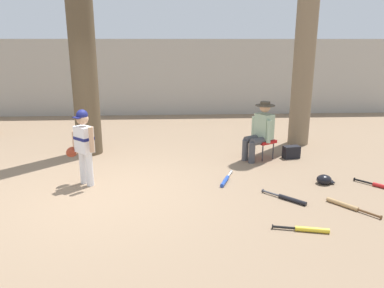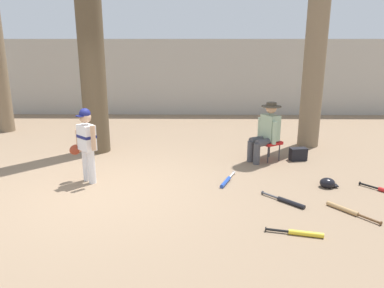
{
  "view_description": "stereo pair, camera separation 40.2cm",
  "coord_description": "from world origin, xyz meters",
  "px_view_note": "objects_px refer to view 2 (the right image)",
  "views": [
    {
      "loc": [
        1.19,
        -5.66,
        2.39
      ],
      "look_at": [
        1.51,
        0.22,
        0.75
      ],
      "focal_mm": 34.82,
      "sensor_mm": 36.0,
      "label": 1
    },
    {
      "loc": [
        1.59,
        -5.67,
        2.39
      ],
      "look_at": [
        1.51,
        0.22,
        0.75
      ],
      "focal_mm": 34.82,
      "sensor_mm": 36.0,
      "label": 2
    }
  ],
  "objects_px": {
    "bat_blue_youth": "(227,181)",
    "batting_helmet_black": "(328,183)",
    "tree_near_player": "(89,21)",
    "folding_stool": "(269,143)",
    "seated_spectator": "(266,130)",
    "bat_yellow_trainer": "(301,233)",
    "bat_wood_tan": "(346,210)",
    "tree_behind_spectator": "(317,31)",
    "handbag_beside_stool": "(298,154)",
    "young_ballplayer": "(86,141)",
    "bat_black_composite": "(288,201)"
  },
  "relations": [
    {
      "from": "bat_wood_tan",
      "to": "bat_yellow_trainer",
      "type": "distance_m",
      "value": 1.07
    },
    {
      "from": "tree_near_player",
      "to": "folding_stool",
      "type": "height_order",
      "value": "tree_near_player"
    },
    {
      "from": "young_ballplayer",
      "to": "bat_wood_tan",
      "type": "xyz_separation_m",
      "value": [
        4.05,
        -1.16,
        -0.71
      ]
    },
    {
      "from": "batting_helmet_black",
      "to": "tree_behind_spectator",
      "type": "bearing_deg",
      "value": 81.08
    },
    {
      "from": "seated_spectator",
      "to": "bat_blue_youth",
      "type": "distance_m",
      "value": 1.65
    },
    {
      "from": "young_ballplayer",
      "to": "bat_black_composite",
      "type": "height_order",
      "value": "young_ballplayer"
    },
    {
      "from": "bat_blue_youth",
      "to": "batting_helmet_black",
      "type": "bearing_deg",
      "value": -6.18
    },
    {
      "from": "bat_blue_youth",
      "to": "bat_black_composite",
      "type": "relative_size",
      "value": 1.21
    },
    {
      "from": "folding_stool",
      "to": "bat_black_composite",
      "type": "relative_size",
      "value": 0.92
    },
    {
      "from": "bat_black_composite",
      "to": "bat_blue_youth",
      "type": "bearing_deg",
      "value": 135.51
    },
    {
      "from": "seated_spectator",
      "to": "bat_wood_tan",
      "type": "bearing_deg",
      "value": -72.43
    },
    {
      "from": "bat_wood_tan",
      "to": "tree_near_player",
      "type": "bearing_deg",
      "value": 145.13
    },
    {
      "from": "bat_blue_youth",
      "to": "bat_black_composite",
      "type": "height_order",
      "value": "same"
    },
    {
      "from": "tree_near_player",
      "to": "handbag_beside_stool",
      "type": "bearing_deg",
      "value": -8.21
    },
    {
      "from": "tree_near_player",
      "to": "bat_black_composite",
      "type": "relative_size",
      "value": 10.92
    },
    {
      "from": "seated_spectator",
      "to": "handbag_beside_stool",
      "type": "distance_m",
      "value": 0.86
    },
    {
      "from": "handbag_beside_stool",
      "to": "bat_wood_tan",
      "type": "height_order",
      "value": "handbag_beside_stool"
    },
    {
      "from": "young_ballplayer",
      "to": "batting_helmet_black",
      "type": "relative_size",
      "value": 4.34
    },
    {
      "from": "tree_near_player",
      "to": "bat_black_composite",
      "type": "height_order",
      "value": "tree_near_player"
    },
    {
      "from": "tree_near_player",
      "to": "bat_yellow_trainer",
      "type": "xyz_separation_m",
      "value": [
        3.54,
        -3.73,
        -2.75
      ]
    },
    {
      "from": "young_ballplayer",
      "to": "handbag_beside_stool",
      "type": "height_order",
      "value": "young_ballplayer"
    },
    {
      "from": "seated_spectator",
      "to": "bat_yellow_trainer",
      "type": "bearing_deg",
      "value": -91.38
    },
    {
      "from": "folding_stool",
      "to": "young_ballplayer",
      "type": "bearing_deg",
      "value": -159.26
    },
    {
      "from": "young_ballplayer",
      "to": "bat_wood_tan",
      "type": "distance_m",
      "value": 4.28
    },
    {
      "from": "folding_stool",
      "to": "handbag_beside_stool",
      "type": "relative_size",
      "value": 1.61
    },
    {
      "from": "bat_wood_tan",
      "to": "batting_helmet_black",
      "type": "bearing_deg",
      "value": 87.18
    },
    {
      "from": "folding_stool",
      "to": "bat_wood_tan",
      "type": "xyz_separation_m",
      "value": [
        0.67,
        -2.44,
        -0.33
      ]
    },
    {
      "from": "seated_spectator",
      "to": "bat_yellow_trainer",
      "type": "xyz_separation_m",
      "value": [
        -0.07,
        -3.07,
        -0.61
      ]
    },
    {
      "from": "young_ballplayer",
      "to": "bat_wood_tan",
      "type": "height_order",
      "value": "young_ballplayer"
    },
    {
      "from": "seated_spectator",
      "to": "handbag_beside_stool",
      "type": "bearing_deg",
      "value": 2.94
    },
    {
      "from": "young_ballplayer",
      "to": "folding_stool",
      "type": "distance_m",
      "value": 3.63
    },
    {
      "from": "tree_behind_spectator",
      "to": "seated_spectator",
      "type": "bearing_deg",
      "value": -135.88
    },
    {
      "from": "tree_near_player",
      "to": "batting_helmet_black",
      "type": "relative_size",
      "value": 21.62
    },
    {
      "from": "handbag_beside_stool",
      "to": "bat_yellow_trainer",
      "type": "relative_size",
      "value": 0.47
    },
    {
      "from": "folding_stool",
      "to": "bat_wood_tan",
      "type": "height_order",
      "value": "folding_stool"
    },
    {
      "from": "handbag_beside_stool",
      "to": "bat_black_composite",
      "type": "distance_m",
      "value": 2.26
    },
    {
      "from": "tree_behind_spectator",
      "to": "bat_black_composite",
      "type": "relative_size",
      "value": 9.88
    },
    {
      "from": "bat_black_composite",
      "to": "bat_yellow_trainer",
      "type": "relative_size",
      "value": 0.83
    },
    {
      "from": "folding_stool",
      "to": "bat_black_composite",
      "type": "bearing_deg",
      "value": -92.81
    },
    {
      "from": "folding_stool",
      "to": "batting_helmet_black",
      "type": "height_order",
      "value": "folding_stool"
    },
    {
      "from": "bat_blue_youth",
      "to": "handbag_beside_stool",
      "type": "bearing_deg",
      "value": 39.38
    },
    {
      "from": "tree_near_player",
      "to": "bat_wood_tan",
      "type": "relative_size",
      "value": 9.42
    },
    {
      "from": "young_ballplayer",
      "to": "seated_spectator",
      "type": "height_order",
      "value": "young_ballplayer"
    },
    {
      "from": "bat_black_composite",
      "to": "bat_wood_tan",
      "type": "height_order",
      "value": "same"
    },
    {
      "from": "bat_blue_youth",
      "to": "batting_helmet_black",
      "type": "height_order",
      "value": "batting_helmet_black"
    },
    {
      "from": "tree_near_player",
      "to": "seated_spectator",
      "type": "bearing_deg",
      "value": -10.3
    },
    {
      "from": "tree_near_player",
      "to": "folding_stool",
      "type": "distance_m",
      "value": 4.46
    },
    {
      "from": "tree_near_player",
      "to": "bat_yellow_trainer",
      "type": "relative_size",
      "value": 9.03
    },
    {
      "from": "bat_blue_youth",
      "to": "bat_black_composite",
      "type": "bearing_deg",
      "value": -44.49
    },
    {
      "from": "bat_wood_tan",
      "to": "bat_yellow_trainer",
      "type": "height_order",
      "value": "same"
    }
  ]
}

